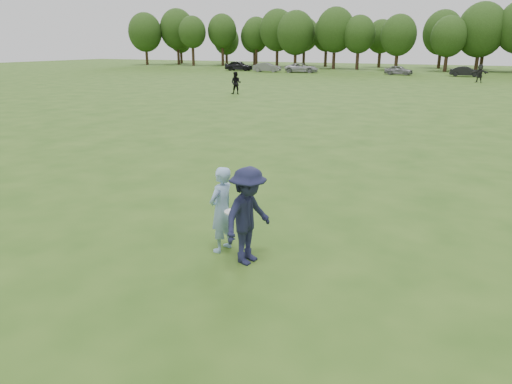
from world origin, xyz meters
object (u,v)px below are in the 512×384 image
defender (248,216)px  car_a (239,66)px  thrower (222,210)px  car_c (302,68)px  player_far_d (480,73)px  player_far_a (236,83)px  car_e (399,70)px  car_b (267,67)px  car_f (466,72)px

defender → car_a: defender is taller
thrower → car_c: size_ratio=0.36×
thrower → player_far_d: bearing=-176.8°
car_a → player_far_a: bearing=-158.7°
thrower → car_a: thrower is taller
car_a → car_e: 25.73m
thrower → defender: size_ratio=0.93×
thrower → car_b: thrower is taller
player_far_a → player_far_d: bearing=40.9°
car_c → car_a: bearing=78.7°
thrower → player_far_d: size_ratio=0.90×
car_b → car_f: 28.74m
player_far_a → car_f: size_ratio=0.48×
thrower → car_a: (-32.17, 61.43, -0.13)m
car_e → car_b: bearing=101.1°
defender → car_e: 62.18m
player_far_a → thrower: bearing=-72.8°
car_b → car_e: bearing=-92.4°
defender → car_f: 62.12m
thrower → car_f: thrower is taller
car_b → player_far_d: bearing=-111.8°
car_e → defender: bearing=-166.9°
player_far_d → car_a: bearing=179.7°
defender → player_far_d: size_ratio=0.98×
car_f → car_a: bearing=91.8°
car_a → car_e: car_a is taller
car_b → car_c: bearing=-88.8°
car_a → player_far_d: bearing=-111.0°
thrower → car_b: bearing=-148.5°
defender → car_a: (-32.92, 61.69, -0.20)m
car_a → car_f: bearing=-95.5°
car_a → car_b: bearing=-111.0°
defender → car_b: bearing=34.5°
player_far_d → player_far_a: bearing=-114.2°
defender → thrower: bearing=81.4°
car_b → car_a: bearing=68.2°
player_far_d → car_c: bearing=174.9°
player_far_d → car_c: player_far_d is taller
player_far_d → car_a: (-36.27, 9.56, -0.23)m
car_a → car_c: bearing=-99.9°
car_c → car_e: bearing=-94.5°
defender → car_c: size_ratio=0.39×
car_a → car_b: size_ratio=1.06×
car_b → car_f: size_ratio=1.08×
player_far_a → car_e: 34.36m
car_a → car_e: bearing=-96.1°
thrower → defender: defender is taller
player_far_d → car_f: 10.14m
thrower → car_c: 64.18m
car_c → car_f: bearing=-94.9°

